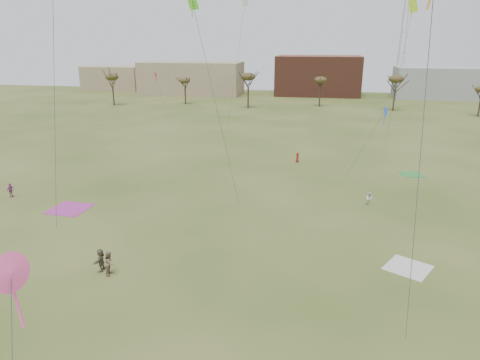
# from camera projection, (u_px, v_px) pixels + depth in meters

# --- Properties ---
(ground) EXTENTS (260.00, 260.00, 0.00)m
(ground) POSITION_uv_depth(u_px,v_px,m) (205.00, 321.00, 27.22)
(ground) COLOR #334917
(ground) RESTS_ON ground
(spectator_fore_b) EXTENTS (0.81, 0.98, 1.88)m
(spectator_fore_b) POSITION_uv_depth(u_px,v_px,m) (110.00, 263.00, 32.40)
(spectator_fore_b) COLOR #816752
(spectator_fore_b) RESTS_ON ground
(spectator_fore_c) EXTENTS (0.66, 1.69, 1.78)m
(spectator_fore_c) POSITION_uv_depth(u_px,v_px,m) (101.00, 260.00, 32.95)
(spectator_fore_c) COLOR brown
(spectator_fore_c) RESTS_ON ground
(spectator_mid_d) EXTENTS (0.59, 1.00, 1.60)m
(spectator_mid_d) POSITION_uv_depth(u_px,v_px,m) (11.00, 190.00, 48.42)
(spectator_mid_d) COLOR #9A4099
(spectator_mid_d) RESTS_ON ground
(spectator_mid_e) EXTENTS (0.81, 0.71, 1.43)m
(spectator_mid_e) POSITION_uv_depth(u_px,v_px,m) (369.00, 199.00, 46.12)
(spectator_mid_e) COLOR white
(spectator_mid_e) RESTS_ON ground
(flyer_far_b) EXTENTS (0.66, 0.80, 1.40)m
(flyer_far_b) POSITION_uv_depth(u_px,v_px,m) (297.00, 157.00, 62.33)
(flyer_far_b) COLOR maroon
(flyer_far_b) RESTS_ON ground
(blanket_cream) EXTENTS (4.17, 4.17, 0.03)m
(blanket_cream) POSITION_uv_depth(u_px,v_px,m) (408.00, 268.00, 33.58)
(blanket_cream) COLOR silver
(blanket_cream) RESTS_ON ground
(blanket_plum) EXTENTS (4.09, 4.09, 0.03)m
(blanket_plum) POSITION_uv_depth(u_px,v_px,m) (70.00, 209.00, 45.24)
(blanket_plum) COLOR #A7338E
(blanket_plum) RESTS_ON ground
(blanket_olive) EXTENTS (3.16, 3.16, 0.03)m
(blanket_olive) POSITION_uv_depth(u_px,v_px,m) (411.00, 174.00, 56.79)
(blanket_olive) COLOR #31893C
(blanket_olive) RESTS_ON ground
(tree_line) EXTENTS (117.44, 49.32, 8.91)m
(tree_line) POSITION_uv_depth(u_px,v_px,m) (281.00, 84.00, 99.50)
(tree_line) COLOR #3A2B1E
(tree_line) RESTS_ON ground
(building_tan) EXTENTS (32.00, 14.00, 10.00)m
(building_tan) POSITION_uv_depth(u_px,v_px,m) (192.00, 78.00, 139.28)
(building_tan) COLOR #937F60
(building_tan) RESTS_ON ground
(building_brick) EXTENTS (26.00, 16.00, 12.00)m
(building_brick) POSITION_uv_depth(u_px,v_px,m) (318.00, 75.00, 136.70)
(building_brick) COLOR brown
(building_brick) RESTS_ON ground
(building_grey) EXTENTS (24.00, 12.00, 9.00)m
(building_grey) POSITION_uv_depth(u_px,v_px,m) (437.00, 83.00, 129.21)
(building_grey) COLOR gray
(building_grey) RESTS_ON ground
(building_tan_west) EXTENTS (20.00, 12.00, 8.00)m
(building_tan_west) POSITION_uv_depth(u_px,v_px,m) (115.00, 78.00, 151.34)
(building_tan_west) COLOR #937F60
(building_tan_west) RESTS_ON ground
(radio_tower) EXTENTS (1.51, 1.72, 41.00)m
(radio_tower) POSITION_uv_depth(u_px,v_px,m) (403.00, 31.00, 132.95)
(radio_tower) COLOR #9EA3A8
(radio_tower) RESTS_ON ground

